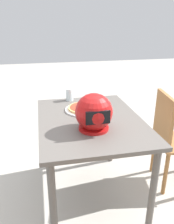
% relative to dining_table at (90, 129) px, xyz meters
% --- Properties ---
extents(ground_plane, '(14.00, 14.00, 0.00)m').
position_rel_dining_table_xyz_m(ground_plane, '(0.00, 0.00, -0.66)').
color(ground_plane, '#B2ADA3').
extents(dining_table, '(0.81, 1.08, 0.75)m').
position_rel_dining_table_xyz_m(dining_table, '(0.00, 0.00, 0.00)').
color(dining_table, '#5B5651').
rests_on(dining_table, ground).
extents(pizza_plate, '(0.33, 0.33, 0.01)m').
position_rel_dining_table_xyz_m(pizza_plate, '(0.01, -0.19, 0.10)').
color(pizza_plate, white).
rests_on(pizza_plate, dining_table).
extents(pizza, '(0.28, 0.28, 0.05)m').
position_rel_dining_table_xyz_m(pizza, '(0.01, -0.19, 0.12)').
color(pizza, tan).
rests_on(pizza, pizza_plate).
extents(motorcycle_helmet, '(0.27, 0.27, 0.27)m').
position_rel_dining_table_xyz_m(motorcycle_helmet, '(0.01, 0.19, 0.22)').
color(motorcycle_helmet, '#B21414').
rests_on(motorcycle_helmet, dining_table).
extents(drinking_glass, '(0.07, 0.07, 0.12)m').
position_rel_dining_table_xyz_m(drinking_glass, '(0.10, -0.48, 0.15)').
color(drinking_glass, silver).
rests_on(drinking_glass, dining_table).
extents(chair_side, '(0.46, 0.46, 0.90)m').
position_rel_dining_table_xyz_m(chair_side, '(-0.77, -0.02, -0.15)').
color(chair_side, '#996638').
rests_on(chair_side, ground).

